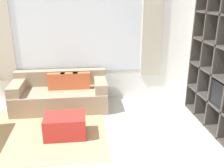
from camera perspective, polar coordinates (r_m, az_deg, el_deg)
name	(u,v)px	position (r m, az deg, el deg)	size (l,w,h in m)	color
wall_back	(79,38)	(5.32, -7.55, 10.44)	(6.19, 0.11, 2.70)	white
area_rug	(21,133)	(4.55, -20.12, -10.44)	(2.85, 1.88, 0.01)	tan
couch_main	(61,94)	(5.18, -11.61, -2.34)	(1.87, 0.83, 0.74)	gray
ottoman	(65,126)	(4.19, -10.65, -9.42)	(0.66, 0.46, 0.37)	#A82823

